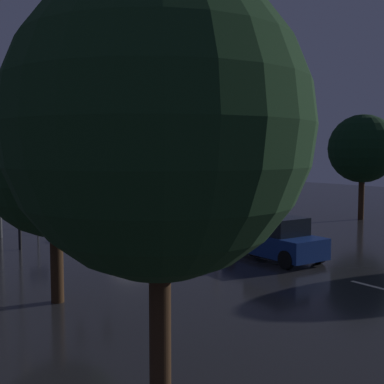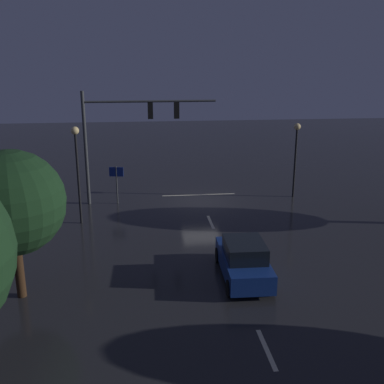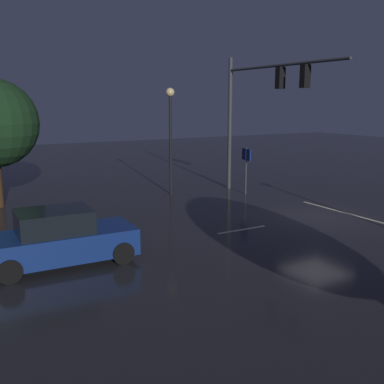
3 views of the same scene
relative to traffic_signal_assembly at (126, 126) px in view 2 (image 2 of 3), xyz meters
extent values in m
plane|color=#232326|center=(-4.70, 0.34, -4.99)|extent=(80.00, 80.00, 0.00)
cylinder|color=#383A3D|center=(2.57, 0.01, -1.42)|extent=(0.22, 0.22, 7.14)
cylinder|color=#383A3D|center=(-1.51, 0.01, 1.48)|extent=(8.16, 0.14, 0.14)
cube|color=black|center=(-1.51, 0.01, 0.91)|extent=(0.32, 0.36, 1.00)
sphere|color=black|center=(-1.51, -0.18, 1.23)|extent=(0.20, 0.20, 0.20)
sphere|color=black|center=(-1.51, -0.18, 0.91)|extent=(0.20, 0.20, 0.20)
sphere|color=#19F24C|center=(-1.51, -0.18, 0.59)|extent=(0.20, 0.20, 0.20)
cube|color=black|center=(-3.14, 0.01, 0.91)|extent=(0.32, 0.36, 1.00)
sphere|color=black|center=(-3.14, -0.18, 1.23)|extent=(0.20, 0.20, 0.20)
sphere|color=black|center=(-3.14, -0.18, 0.91)|extent=(0.20, 0.20, 0.20)
sphere|color=#19F24C|center=(-3.14, -0.18, 0.59)|extent=(0.20, 0.20, 0.20)
cube|color=beige|center=(-4.70, 4.34, -4.99)|extent=(0.16, 2.20, 0.01)
cube|color=beige|center=(-4.70, 10.34, -4.99)|extent=(0.16, 2.20, 0.01)
cube|color=beige|center=(-4.70, 16.34, -4.99)|extent=(0.16, 2.20, 0.01)
cube|color=beige|center=(-4.70, -1.19, -4.99)|extent=(5.00, 0.16, 0.01)
cube|color=navy|center=(-5.05, 11.23, -4.37)|extent=(1.91, 4.34, 0.80)
cube|color=black|center=(-5.05, 11.43, -3.63)|extent=(1.65, 2.14, 0.68)
cylinder|color=black|center=(-4.25, 9.61, -4.65)|extent=(0.24, 0.69, 0.68)
cylinder|color=black|center=(-5.93, 9.65, -4.65)|extent=(0.24, 0.69, 0.68)
cylinder|color=black|center=(-4.17, 12.81, -4.65)|extent=(0.24, 0.69, 0.68)
cylinder|color=black|center=(-5.85, 12.85, -4.65)|extent=(0.24, 0.69, 0.68)
sphere|color=#F9EFC6|center=(-4.46, 9.10, -4.32)|extent=(0.20, 0.20, 0.20)
sphere|color=#F9EFC6|center=(-5.76, 9.13, -4.32)|extent=(0.20, 0.20, 0.20)
cylinder|color=black|center=(-11.01, -0.04, -2.70)|extent=(0.14, 0.14, 4.58)
sphere|color=#F9D88C|center=(-11.01, -0.04, -0.24)|extent=(0.44, 0.44, 0.44)
cylinder|color=black|center=(2.64, 3.65, -2.44)|extent=(0.14, 0.14, 5.11)
sphere|color=#F9D88C|center=(2.64, 3.65, 0.29)|extent=(0.44, 0.44, 0.44)
cylinder|color=#383A3D|center=(0.75, 0.19, -3.76)|extent=(0.09, 0.09, 2.46)
cube|color=navy|center=(0.75, 0.19, -2.88)|extent=(0.90, 0.21, 0.60)
cylinder|color=#382314|center=(3.98, 11.89, -3.81)|extent=(0.36, 0.36, 2.37)
sphere|color=#163319|center=(3.98, 11.89, -1.12)|extent=(4.00, 4.00, 4.00)
camera|label=1|loc=(8.75, 25.23, -0.78)|focal=46.33mm
camera|label=2|loc=(-0.89, 28.76, 4.05)|focal=42.88mm
camera|label=3|loc=(-18.24, 14.25, -0.17)|focal=42.24mm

